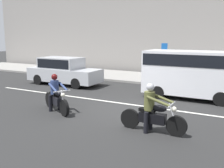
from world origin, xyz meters
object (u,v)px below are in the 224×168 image
(motorcycle_with_rider_denim_blue, at_px, (56,96))
(motorcycle_with_rider_olive, at_px, (152,113))
(street_sign_post, at_px, (164,56))
(parked_van_white, at_px, (193,71))
(parked_sedan_silver, at_px, (63,71))

(motorcycle_with_rider_denim_blue, relative_size, motorcycle_with_rider_olive, 0.91)
(motorcycle_with_rider_olive, bearing_deg, street_sign_post, 105.61)
(parked_van_white, relative_size, street_sign_post, 1.90)
(motorcycle_with_rider_denim_blue, height_order, parked_sedan_silver, parked_sedan_silver)
(parked_van_white, distance_m, street_sign_post, 5.88)
(motorcycle_with_rider_olive, distance_m, street_sign_post, 10.79)
(motorcycle_with_rider_olive, bearing_deg, parked_sedan_silver, 146.31)
(motorcycle_with_rider_denim_blue, distance_m, street_sign_post, 10.16)
(motorcycle_with_rider_denim_blue, relative_size, parked_van_white, 0.44)
(motorcycle_with_rider_olive, bearing_deg, parked_van_white, 88.52)
(motorcycle_with_rider_denim_blue, bearing_deg, parked_sedan_silver, 126.30)
(motorcycle_with_rider_olive, relative_size, parked_sedan_silver, 0.46)
(motorcycle_with_rider_olive, xyz_separation_m, parked_sedan_silver, (-7.86, 5.24, 0.24))
(motorcycle_with_rider_denim_blue, distance_m, motorcycle_with_rider_olive, 4.27)
(motorcycle_with_rider_denim_blue, relative_size, street_sign_post, 0.83)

